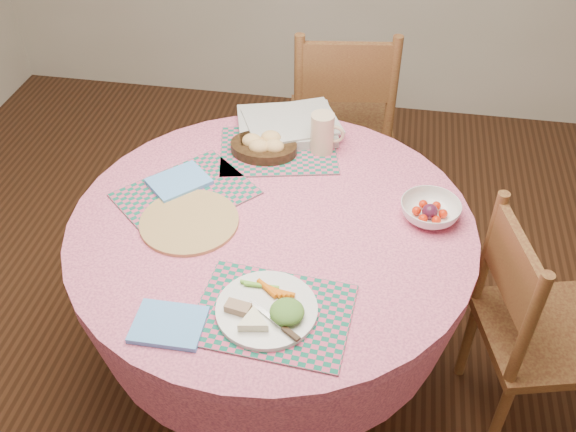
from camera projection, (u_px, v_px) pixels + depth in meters
name	position (u px, v px, depth m)	size (l,w,h in m)	color
ground	(275.00, 370.00, 2.43)	(4.00, 4.00, 0.00)	#331C0F
dining_table	(273.00, 267.00, 2.07)	(1.24, 1.24, 0.75)	pink
chair_right	(531.00, 327.00, 2.02)	(0.47, 0.49, 0.87)	brown
chair_back	(341.00, 122.00, 2.81)	(0.51, 0.49, 0.98)	brown
placemat_front	(273.00, 314.00, 1.67)	(0.40, 0.30, 0.01)	#11644F
placemat_left	(185.00, 194.00, 2.04)	(0.40, 0.30, 0.01)	#11644F
placemat_back	(278.00, 150.00, 2.23)	(0.40, 0.30, 0.01)	#11644F
wicker_trivet	(189.00, 222.00, 1.94)	(0.30, 0.30, 0.01)	olive
napkin_near	(169.00, 325.00, 1.63)	(0.18, 0.14, 0.01)	#5FA3F6
napkin_far	(179.00, 182.00, 2.07)	(0.18, 0.14, 0.01)	#5FA3F6
dinner_plate	(269.00, 309.00, 1.65)	(0.27, 0.27, 0.05)	white
bread_bowl	(264.00, 145.00, 2.19)	(0.23, 0.23, 0.08)	black
latte_mug	(323.00, 133.00, 2.17)	(0.12, 0.08, 0.14)	beige
fruit_bowl	(430.00, 211.00, 1.94)	(0.21, 0.21, 0.06)	white
newspaper_stack	(287.00, 125.00, 2.30)	(0.42, 0.36, 0.04)	silver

